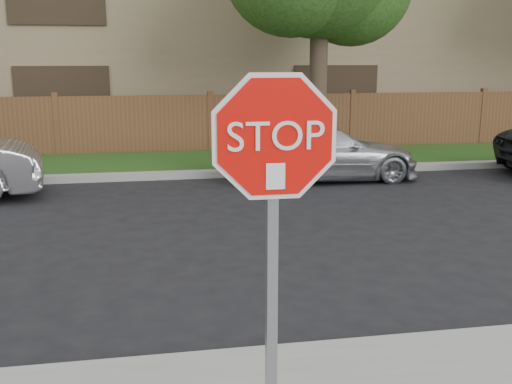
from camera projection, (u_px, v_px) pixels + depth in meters
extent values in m
plane|color=black|center=(342.00, 349.00, 5.43)|extent=(90.00, 90.00, 0.00)
cube|color=gray|center=(226.00, 173.00, 13.24)|extent=(70.00, 0.30, 0.15)
cube|color=#1E4714|center=(218.00, 161.00, 14.83)|extent=(70.00, 3.00, 0.12)
cube|color=brown|center=(211.00, 125.00, 16.20)|extent=(70.00, 0.12, 1.60)
cube|color=#8C7F57|center=(193.00, 45.00, 21.09)|extent=(34.00, 8.00, 6.00)
cylinder|color=#382B21|center=(318.00, 83.00, 14.75)|extent=(0.44, 0.44, 3.92)
cube|color=gray|center=(272.00, 284.00, 3.62)|extent=(0.06, 0.06, 2.30)
cylinder|color=white|center=(275.00, 137.00, 3.35)|extent=(1.01, 0.02, 1.01)
cylinder|color=red|center=(275.00, 137.00, 3.34)|extent=(0.93, 0.02, 0.93)
cube|color=white|center=(276.00, 176.00, 3.38)|extent=(0.11, 0.00, 0.15)
imported|color=#B6BABE|center=(324.00, 152.00, 12.82)|extent=(4.08, 1.69, 1.18)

